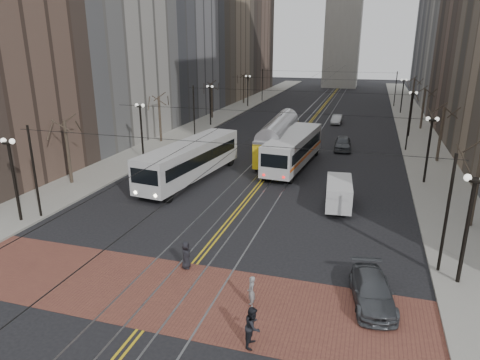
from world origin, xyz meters
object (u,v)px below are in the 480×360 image
Objects in this scene: sedan_grey at (343,143)px; pedestrian_b at (251,292)px; streetcar at (278,141)px; sedan_silver at (337,119)px; pedestrian_c at (253,326)px; sedan_parked at (372,291)px; pedestrian_a at (186,255)px; cargo_van at (339,195)px; transit_bus at (191,162)px; rear_bus at (293,151)px.

pedestrian_b reaches higher than sedan_grey.
streetcar is 3.35× the size of sedan_silver.
streetcar is 7.80× the size of pedestrian_c.
pedestrian_a reaches higher than sedan_parked.
sedan_grey is at bearing -80.57° from sedan_silver.
cargo_van is 3.01× the size of pedestrian_b.
sedan_grey is at bearing 34.57° from streetcar.
streetcar is 27.52m from sedan_parked.
sedan_parked is (15.66, -15.06, -1.06)m from transit_bus.
sedan_parked is 5.73m from pedestrian_b.
transit_bus reaches higher than sedan_grey.
sedan_grey is (-0.97, 18.48, -0.26)m from cargo_van.
rear_bus is 8.18× the size of pedestrian_b.
pedestrian_c is at bearing -53.50° from transit_bus.
pedestrian_c is at bearing -82.25° from streetcar.
pedestrian_c is (5.14, -5.00, 0.11)m from pedestrian_a.
cargo_van is at bearing -82.60° from sedan_silver.
pedestrian_c reaches higher than pedestrian_b.
cargo_van is 1.03× the size of sedan_grey.
cargo_van is (5.17, -9.87, -0.62)m from rear_bus.
transit_bus is at bearing -134.40° from rear_bus.
streetcar is 2.94× the size of cargo_van.
sedan_parked is 9.76m from pedestrian_a.
sedan_parked is at bearing -71.08° from streetcar.
transit_bus is 2.98× the size of sedan_grey.
transit_bus is 7.71× the size of pedestrian_c.
streetcar is at bearing 113.98° from cargo_van.
cargo_van is at bearing 92.19° from sedan_parked.
rear_bus is 23.98m from pedestrian_b.
pedestrian_a is (0.25, -25.12, -0.84)m from streetcar.
sedan_grey is (12.15, 15.45, -0.92)m from transit_bus.
rear_bus is 2.86× the size of sedan_parked.
pedestrian_c is (11.05, -19.56, -0.81)m from transit_bus.
cargo_van is 35.16m from sedan_silver.
rear_bus reaches higher than streetcar.
transit_bus is 22.47m from pedestrian_c.
sedan_silver is 51.57m from pedestrian_c.
rear_bus is 8.23× the size of pedestrian_a.
pedestrian_b is (-1.88, -32.45, 0.01)m from sedan_grey.
transit_bus is 3.06× the size of sedan_parked.
sedan_silver is at bearing 79.43° from transit_bus.
pedestrian_c reaches higher than pedestrian_a.
pedestrian_a is at bearing -126.87° from cargo_van.
pedestrian_a reaches higher than sedan_silver.
streetcar reaches higher than pedestrian_c.
sedan_silver is (2.20, 25.16, -0.98)m from rear_bus.
transit_bus reaches higher than sedan_silver.
pedestrian_b is at bearing -79.58° from rear_bus.
streetcar is 25.14m from pedestrian_a.
sedan_parked is (2.53, -12.03, -0.39)m from cargo_van.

